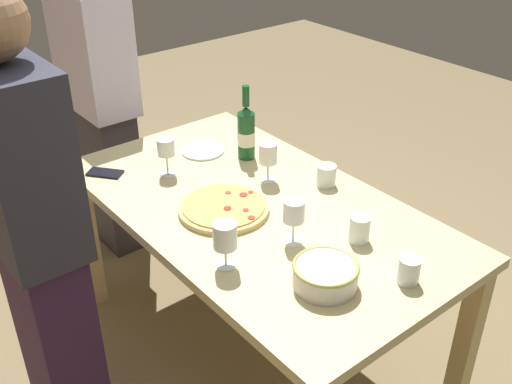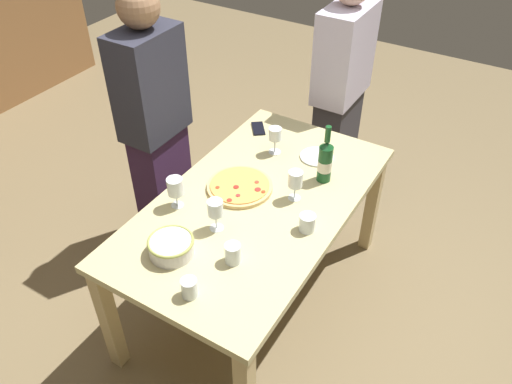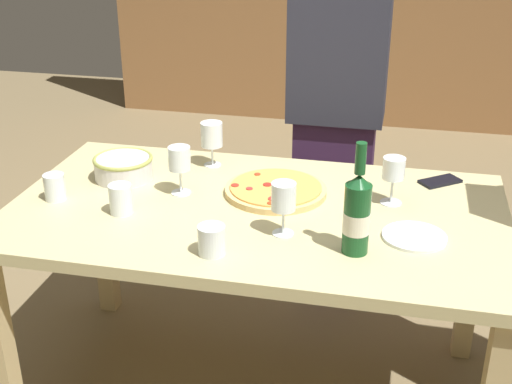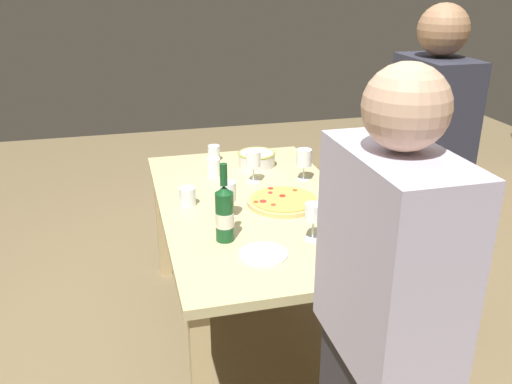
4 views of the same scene
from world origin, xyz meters
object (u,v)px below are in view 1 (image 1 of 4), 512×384
at_px(wine_bottle, 246,132).
at_px(cup_amber, 326,175).
at_px(dining_table, 256,225).
at_px(pizza, 224,208).
at_px(person_host, 100,105).
at_px(cup_ceramic, 409,271).
at_px(side_plate, 203,151).
at_px(wine_glass_near_pizza, 225,236).
at_px(person_guest_left, 36,239).
at_px(cup_spare, 359,229).
at_px(serving_bowl, 325,274).
at_px(wine_glass_by_bottle, 294,212).
at_px(cell_phone, 105,173).
at_px(wine_glass_far_right, 166,149).
at_px(wine_glass_far_left, 268,154).

height_order(wine_bottle, cup_amber, wine_bottle).
xyz_separation_m(dining_table, pizza, (0.04, 0.12, 0.11)).
bearing_deg(person_host, pizza, -6.08).
height_order(cup_ceramic, side_plate, cup_ceramic).
xyz_separation_m(wine_glass_near_pizza, person_guest_left, (0.40, 0.46, -0.03)).
bearing_deg(person_guest_left, cup_spare, -20.28).
xyz_separation_m(serving_bowl, wine_glass_by_bottle, (0.24, -0.08, 0.08)).
distance_m(serving_bowl, cup_amber, 0.64).
xyz_separation_m(cup_ceramic, cell_phone, (1.25, 0.42, -0.04)).
bearing_deg(pizza, cup_amber, -102.53).
relative_size(wine_bottle, cell_phone, 2.29).
bearing_deg(wine_glass_by_bottle, cell_phone, 18.25).
bearing_deg(pizza, serving_bowl, 178.80).
bearing_deg(wine_glass_far_right, cup_amber, -137.07).
bearing_deg(wine_glass_far_left, side_plate, 8.70).
xyz_separation_m(serving_bowl, cup_amber, (0.45, -0.45, -0.00)).
relative_size(wine_glass_far_left, cell_phone, 1.15).
bearing_deg(cup_spare, dining_table, 17.45).
relative_size(cell_phone, person_host, 0.09).
height_order(pizza, side_plate, pizza).
bearing_deg(cup_ceramic, cell_phone, 18.55).
height_order(wine_glass_far_left, cell_phone, wine_glass_far_left).
distance_m(wine_glass_far_right, person_guest_left, 0.70).
relative_size(wine_glass_near_pizza, wine_glass_far_right, 1.04).
bearing_deg(cup_spare, wine_glass_by_bottle, 53.27).
relative_size(wine_glass_far_right, cup_amber, 1.84).
bearing_deg(cup_spare, wine_bottle, -6.75).
bearing_deg(cell_phone, wine_glass_by_bottle, 70.20).
height_order(wine_bottle, wine_glass_near_pizza, wine_bottle).
bearing_deg(wine_glass_near_pizza, cup_amber, -74.22).
relative_size(serving_bowl, wine_bottle, 0.64).
xyz_separation_m(pizza, wine_glass_near_pizza, (-0.28, 0.19, 0.11)).
distance_m(wine_glass_near_pizza, cup_ceramic, 0.59).
relative_size(dining_table, cup_amber, 18.47).
bearing_deg(cell_phone, side_plate, 131.13).
bearing_deg(cup_ceramic, wine_glass_far_right, 11.03).
xyz_separation_m(wine_glass_by_bottle, cup_amber, (0.21, -0.37, -0.08)).
bearing_deg(person_host, cell_phone, -27.92).
xyz_separation_m(serving_bowl, person_host, (1.69, -0.07, 0.00)).
height_order(cup_amber, cup_ceramic, cup_ceramic).
bearing_deg(dining_table, cup_ceramic, -173.06).
xyz_separation_m(serving_bowl, cup_spare, (0.10, -0.26, 0.00)).
bearing_deg(wine_glass_far_left, serving_bowl, 155.06).
distance_m(cell_phone, person_host, 0.66).
bearing_deg(wine_glass_far_left, wine_bottle, -15.25).
height_order(wine_glass_by_bottle, person_host, person_host).
bearing_deg(wine_glass_by_bottle, wine_glass_near_pizza, 82.32).
bearing_deg(cup_spare, side_plate, 1.88).
height_order(cup_ceramic, person_guest_left, person_guest_left).
distance_m(cup_amber, person_guest_left, 1.12).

